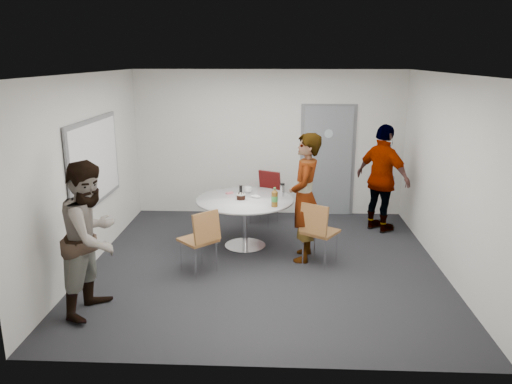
{
  "coord_description": "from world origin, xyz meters",
  "views": [
    {
      "loc": [
        0.19,
        -6.73,
        2.91
      ],
      "look_at": [
        -0.14,
        0.25,
        1.02
      ],
      "focal_mm": 35.0,
      "sensor_mm": 36.0,
      "label": 1
    }
  ],
  "objects_px": {
    "whiteboard": "(95,162)",
    "chair_near_left": "(202,235)",
    "table": "(246,206)",
    "chair_near_right": "(317,227)",
    "person_right": "(383,179)",
    "person_main": "(305,198)",
    "chair_far": "(267,192)",
    "door": "(327,161)",
    "person_left": "(92,238)"
  },
  "relations": [
    {
      "from": "chair_near_left",
      "to": "person_right",
      "type": "height_order",
      "value": "person_right"
    },
    {
      "from": "door",
      "to": "table",
      "type": "bearing_deg",
      "value": -127.98
    },
    {
      "from": "chair_near_right",
      "to": "door",
      "type": "bearing_deg",
      "value": 114.48
    },
    {
      "from": "table",
      "to": "chair_near_right",
      "type": "height_order",
      "value": "table"
    },
    {
      "from": "chair_near_right",
      "to": "person_left",
      "type": "relative_size",
      "value": 0.51
    },
    {
      "from": "person_main",
      "to": "chair_far",
      "type": "bearing_deg",
      "value": -153.62
    },
    {
      "from": "person_main",
      "to": "person_left",
      "type": "xyz_separation_m",
      "value": [
        -2.52,
        -1.67,
        -0.04
      ]
    },
    {
      "from": "door",
      "to": "person_left",
      "type": "distance_m",
      "value": 4.97
    },
    {
      "from": "door",
      "to": "chair_near_left",
      "type": "relative_size",
      "value": 2.32
    },
    {
      "from": "whiteboard",
      "to": "chair_near_left",
      "type": "relative_size",
      "value": 2.08
    },
    {
      "from": "chair_near_right",
      "to": "person_right",
      "type": "height_order",
      "value": "person_right"
    },
    {
      "from": "person_main",
      "to": "chair_near_right",
      "type": "bearing_deg",
      "value": 44.87
    },
    {
      "from": "door",
      "to": "chair_near_right",
      "type": "relative_size",
      "value": 2.28
    },
    {
      "from": "chair_near_left",
      "to": "chair_far",
      "type": "distance_m",
      "value": 2.44
    },
    {
      "from": "chair_far",
      "to": "person_main",
      "type": "height_order",
      "value": "person_main"
    },
    {
      "from": "whiteboard",
      "to": "chair_near_right",
      "type": "height_order",
      "value": "whiteboard"
    },
    {
      "from": "person_left",
      "to": "person_right",
      "type": "distance_m",
      "value": 4.92
    },
    {
      "from": "whiteboard",
      "to": "chair_near_left",
      "type": "bearing_deg",
      "value": -19.14
    },
    {
      "from": "chair_far",
      "to": "person_right",
      "type": "relative_size",
      "value": 0.5
    },
    {
      "from": "person_main",
      "to": "person_right",
      "type": "bearing_deg",
      "value": 140.73
    },
    {
      "from": "chair_far",
      "to": "person_right",
      "type": "xyz_separation_m",
      "value": [
        1.97,
        -0.38,
        0.36
      ]
    },
    {
      "from": "person_left",
      "to": "person_right",
      "type": "height_order",
      "value": "person_right"
    },
    {
      "from": "door",
      "to": "chair_near_right",
      "type": "distance_m",
      "value": 2.54
    },
    {
      "from": "person_main",
      "to": "person_right",
      "type": "height_order",
      "value": "person_main"
    },
    {
      "from": "whiteboard",
      "to": "person_left",
      "type": "xyz_separation_m",
      "value": [
        0.51,
        -1.63,
        -0.55
      ]
    },
    {
      "from": "door",
      "to": "chair_near_left",
      "type": "xyz_separation_m",
      "value": [
        -1.95,
        -2.84,
        -0.47
      ]
    },
    {
      "from": "whiteboard",
      "to": "chair_far",
      "type": "distance_m",
      "value": 3.12
    },
    {
      "from": "door",
      "to": "person_left",
      "type": "relative_size",
      "value": 1.17
    },
    {
      "from": "whiteboard",
      "to": "person_left",
      "type": "bearing_deg",
      "value": -72.65
    },
    {
      "from": "chair_near_right",
      "to": "chair_far",
      "type": "height_order",
      "value": "chair_near_right"
    },
    {
      "from": "chair_near_left",
      "to": "chair_near_right",
      "type": "xyz_separation_m",
      "value": [
        1.6,
        0.37,
        0.01
      ]
    },
    {
      "from": "person_right",
      "to": "chair_near_right",
      "type": "bearing_deg",
      "value": 102.26
    },
    {
      "from": "person_right",
      "to": "table",
      "type": "bearing_deg",
      "value": 71.32
    },
    {
      "from": "person_main",
      "to": "person_left",
      "type": "relative_size",
      "value": 1.04
    },
    {
      "from": "whiteboard",
      "to": "table",
      "type": "bearing_deg",
      "value": 12.57
    },
    {
      "from": "chair_near_left",
      "to": "person_main",
      "type": "distance_m",
      "value": 1.59
    },
    {
      "from": "table",
      "to": "chair_near_left",
      "type": "distance_m",
      "value": 1.18
    },
    {
      "from": "table",
      "to": "person_main",
      "type": "relative_size",
      "value": 0.8
    },
    {
      "from": "chair_near_right",
      "to": "person_left",
      "type": "xyz_separation_m",
      "value": [
        -2.7,
        -1.45,
        0.33
      ]
    },
    {
      "from": "chair_near_left",
      "to": "chair_far",
      "type": "xyz_separation_m",
      "value": [
        0.83,
        2.29,
        0.01
      ]
    },
    {
      "from": "chair_near_right",
      "to": "person_main",
      "type": "xyz_separation_m",
      "value": [
        -0.18,
        0.23,
        0.37
      ]
    },
    {
      "from": "table",
      "to": "person_left",
      "type": "relative_size",
      "value": 0.83
    },
    {
      "from": "person_right",
      "to": "chair_near_left",
      "type": "bearing_deg",
      "value": 84.48
    },
    {
      "from": "chair_near_right",
      "to": "person_right",
      "type": "xyz_separation_m",
      "value": [
        1.2,
        1.55,
        0.35
      ]
    },
    {
      "from": "whiteboard",
      "to": "person_main",
      "type": "bearing_deg",
      "value": 0.76
    },
    {
      "from": "chair_near_left",
      "to": "person_main",
      "type": "xyz_separation_m",
      "value": [
        1.42,
        0.6,
        0.38
      ]
    },
    {
      "from": "table",
      "to": "person_left",
      "type": "xyz_separation_m",
      "value": [
        -1.64,
        -2.11,
        0.23
      ]
    },
    {
      "from": "chair_near_left",
      "to": "table",
      "type": "bearing_deg",
      "value": 18.07
    },
    {
      "from": "chair_near_left",
      "to": "whiteboard",
      "type": "bearing_deg",
      "value": 116.47
    },
    {
      "from": "door",
      "to": "whiteboard",
      "type": "bearing_deg",
      "value": -147.34
    }
  ]
}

